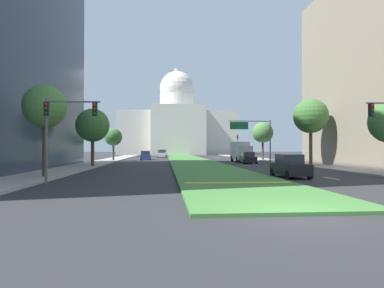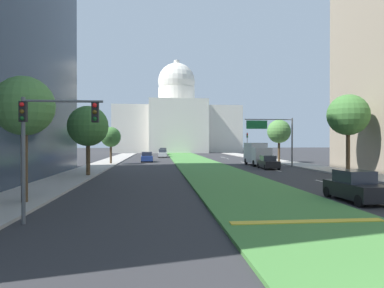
{
  "view_description": "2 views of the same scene",
  "coord_description": "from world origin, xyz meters",
  "px_view_note": "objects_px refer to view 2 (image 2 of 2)",
  "views": [
    {
      "loc": [
        -4.35,
        -10.6,
        2.22
      ],
      "look_at": [
        1.08,
        56.32,
        3.01
      ],
      "focal_mm": 31.61,
      "sensor_mm": 36.0,
      "label": 1
    },
    {
      "loc": [
        -6.01,
        -4.04,
        3.38
      ],
      "look_at": [
        0.15,
        58.11,
        2.94
      ],
      "focal_mm": 31.92,
      "sensor_mm": 36.0,
      "label": 2
    }
  ],
  "objects_px": {
    "traffic_light_far_right": "(247,142)",
    "sedan_far_horizon": "(163,153)",
    "sedan_lead_stopped": "(355,187)",
    "sedan_midblock": "(268,163)",
    "street_tree_left_near": "(24,107)",
    "sedan_very_far": "(163,152)",
    "street_tree_right_mid": "(348,115)",
    "overhead_guide_sign": "(274,132)",
    "street_tree_right_far": "(279,132)",
    "street_tree_left_mid": "(88,126)",
    "street_tree_left_far": "(111,137)",
    "capitol_building": "(177,122)",
    "box_truck_delivery": "(257,154)",
    "sedan_distant": "(147,157)",
    "traffic_light_near_left": "(45,131)"
  },
  "relations": [
    {
      "from": "traffic_light_far_right",
      "to": "sedan_far_horizon",
      "type": "xyz_separation_m",
      "value": [
        -16.59,
        7.67,
        -2.49
      ]
    },
    {
      "from": "street_tree_left_far",
      "to": "sedan_lead_stopped",
      "type": "height_order",
      "value": "street_tree_left_far"
    },
    {
      "from": "traffic_light_far_right",
      "to": "sedan_far_horizon",
      "type": "height_order",
      "value": "traffic_light_far_right"
    },
    {
      "from": "street_tree_right_far",
      "to": "sedan_far_horizon",
      "type": "relative_size",
      "value": 1.57
    },
    {
      "from": "street_tree_left_near",
      "to": "sedan_distant",
      "type": "bearing_deg",
      "value": 82.21
    },
    {
      "from": "street_tree_left_near",
      "to": "box_truck_delivery",
      "type": "distance_m",
      "value": 35.43
    },
    {
      "from": "street_tree_right_mid",
      "to": "sedan_lead_stopped",
      "type": "height_order",
      "value": "street_tree_right_mid"
    },
    {
      "from": "capitol_building",
      "to": "traffic_light_near_left",
      "type": "xyz_separation_m",
      "value": [
        -10.66,
        -96.6,
        -6.07
      ]
    },
    {
      "from": "sedan_distant",
      "to": "street_tree_left_mid",
      "type": "bearing_deg",
      "value": -101.8
    },
    {
      "from": "capitol_building",
      "to": "street_tree_right_far",
      "type": "relative_size",
      "value": 5.74
    },
    {
      "from": "capitol_building",
      "to": "sedan_far_horizon",
      "type": "xyz_separation_m",
      "value": [
        -5.09,
        -37.51,
        -9.04
      ]
    },
    {
      "from": "street_tree_left_far",
      "to": "sedan_distant",
      "type": "height_order",
      "value": "street_tree_left_far"
    },
    {
      "from": "traffic_light_far_right",
      "to": "overhead_guide_sign",
      "type": "distance_m",
      "value": 22.39
    },
    {
      "from": "traffic_light_far_right",
      "to": "sedan_midblock",
      "type": "bearing_deg",
      "value": -98.98
    },
    {
      "from": "street_tree_left_far",
      "to": "street_tree_right_far",
      "type": "distance_m",
      "value": 26.38
    },
    {
      "from": "capitol_building",
      "to": "street_tree_right_mid",
      "type": "distance_m",
      "value": 79.07
    },
    {
      "from": "street_tree_right_mid",
      "to": "traffic_light_near_left",
      "type": "bearing_deg",
      "value": -142.08
    },
    {
      "from": "street_tree_left_mid",
      "to": "sedan_distant",
      "type": "relative_size",
      "value": 1.52
    },
    {
      "from": "traffic_light_near_left",
      "to": "overhead_guide_sign",
      "type": "distance_m",
      "value": 35.32
    },
    {
      "from": "overhead_guide_sign",
      "to": "street_tree_right_mid",
      "type": "height_order",
      "value": "street_tree_right_mid"
    },
    {
      "from": "overhead_guide_sign",
      "to": "sedan_very_far",
      "type": "xyz_separation_m",
      "value": [
        -13.99,
        42.68,
        -3.85
      ]
    },
    {
      "from": "sedan_lead_stopped",
      "to": "box_truck_delivery",
      "type": "xyz_separation_m",
      "value": [
        2.87,
        29.05,
        0.86
      ]
    },
    {
      "from": "street_tree_left_mid",
      "to": "sedan_lead_stopped",
      "type": "distance_m",
      "value": 24.05
    },
    {
      "from": "street_tree_right_mid",
      "to": "sedan_far_horizon",
      "type": "relative_size",
      "value": 1.87
    },
    {
      "from": "sedan_lead_stopped",
      "to": "street_tree_right_mid",
      "type": "bearing_deg",
      "value": 60.98
    },
    {
      "from": "box_truck_delivery",
      "to": "street_tree_left_near",
      "type": "bearing_deg",
      "value": -126.69
    },
    {
      "from": "sedan_lead_stopped",
      "to": "sedan_very_far",
      "type": "bearing_deg",
      "value": 98.21
    },
    {
      "from": "capitol_building",
      "to": "box_truck_delivery",
      "type": "height_order",
      "value": "capitol_building"
    },
    {
      "from": "capitol_building",
      "to": "sedan_far_horizon",
      "type": "bearing_deg",
      "value": -97.73
    },
    {
      "from": "traffic_light_near_left",
      "to": "street_tree_left_far",
      "type": "distance_m",
      "value": 37.18
    },
    {
      "from": "traffic_light_far_right",
      "to": "street_tree_left_near",
      "type": "height_order",
      "value": "street_tree_left_near"
    },
    {
      "from": "street_tree_right_mid",
      "to": "street_tree_right_far",
      "type": "distance_m",
      "value": 19.8
    },
    {
      "from": "sedan_far_horizon",
      "to": "sedan_distant",
      "type": "bearing_deg",
      "value": -99.69
    },
    {
      "from": "traffic_light_near_left",
      "to": "street_tree_right_far",
      "type": "bearing_deg",
      "value": 58.14
    },
    {
      "from": "traffic_light_near_left",
      "to": "traffic_light_far_right",
      "type": "relative_size",
      "value": 1.0
    },
    {
      "from": "traffic_light_far_right",
      "to": "street_tree_right_mid",
      "type": "relative_size",
      "value": 0.63
    },
    {
      "from": "sedan_far_horizon",
      "to": "box_truck_delivery",
      "type": "distance_m",
      "value": 29.41
    },
    {
      "from": "sedan_very_far",
      "to": "street_tree_right_mid",
      "type": "bearing_deg",
      "value": -71.08
    },
    {
      "from": "street_tree_left_far",
      "to": "box_truck_delivery",
      "type": "xyz_separation_m",
      "value": [
        20.96,
        -4.38,
        -2.37
      ]
    },
    {
      "from": "street_tree_left_mid",
      "to": "street_tree_left_far",
      "type": "xyz_separation_m",
      "value": [
        -0.26,
        17.81,
        -0.82
      ]
    },
    {
      "from": "capitol_building",
      "to": "overhead_guide_sign",
      "type": "height_order",
      "value": "capitol_building"
    },
    {
      "from": "overhead_guide_sign",
      "to": "sedan_distant",
      "type": "relative_size",
      "value": 1.45
    },
    {
      "from": "street_tree_right_mid",
      "to": "sedan_distant",
      "type": "relative_size",
      "value": 1.83
    },
    {
      "from": "sedan_very_far",
      "to": "traffic_light_near_left",
      "type": "bearing_deg",
      "value": -94.68
    },
    {
      "from": "sedan_lead_stopped",
      "to": "box_truck_delivery",
      "type": "height_order",
      "value": "box_truck_delivery"
    },
    {
      "from": "sedan_very_far",
      "to": "box_truck_delivery",
      "type": "distance_m",
      "value": 41.15
    },
    {
      "from": "traffic_light_far_right",
      "to": "sedan_very_far",
      "type": "bearing_deg",
      "value": 128.51
    },
    {
      "from": "sedan_lead_stopped",
      "to": "sedan_midblock",
      "type": "height_order",
      "value": "sedan_lead_stopped"
    },
    {
      "from": "overhead_guide_sign",
      "to": "street_tree_right_mid",
      "type": "xyz_separation_m",
      "value": [
        4.21,
        -10.42,
        1.4
      ]
    },
    {
      "from": "sedan_very_far",
      "to": "box_truck_delivery",
      "type": "relative_size",
      "value": 0.66
    }
  ]
}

